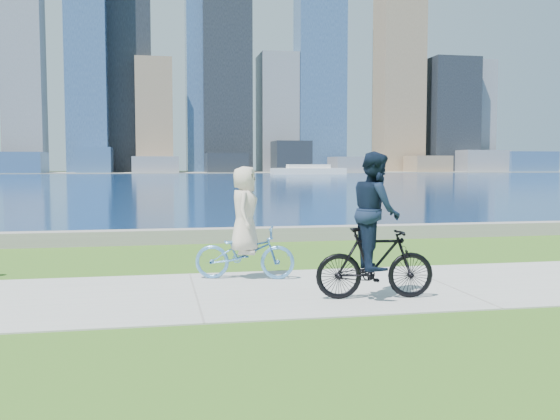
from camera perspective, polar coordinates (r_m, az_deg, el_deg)
The scene contains 9 objects.
ground at distance 9.51m, azimuth -7.73°, elevation -7.72°, with size 320.00×320.00×0.00m, color #325C18.
concrete_path at distance 9.51m, azimuth -7.73°, elevation -7.66°, with size 80.00×3.50×0.02m, color #A6A6A1.
seawall at distance 15.60m, azimuth -9.10°, elevation -2.38°, with size 90.00×0.50×0.35m, color gray.
bay_water at distance 81.31m, azimuth -10.78°, elevation 2.82°, with size 320.00×131.00×0.01m, color navy.
far_shore at distance 139.30m, azimuth -10.94°, elevation 3.42°, with size 320.00×30.00×0.12m, color gray.
city_skyline at distance 140.33m, azimuth -11.24°, elevation 12.46°, with size 179.06×23.02×76.00m.
ferry_far at distance 111.79m, azimuth 2.60°, elevation 3.65°, with size 13.21×3.77×1.79m.
cyclist_woman at distance 10.54m, azimuth -3.25°, elevation -2.51°, with size 0.99×1.78×1.90m.
cyclist_man at distance 9.06m, azimuth 8.70°, elevation -2.47°, with size 0.71×1.76×2.12m.
Camera 1 is at (-0.54, -9.29, 1.97)m, focal length 40.00 mm.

